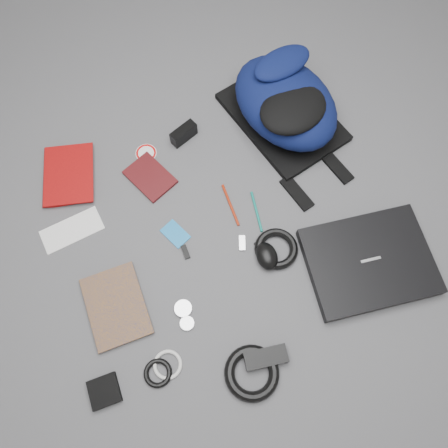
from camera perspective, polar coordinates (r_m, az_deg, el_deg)
name	(u,v)px	position (r m, az deg, el deg)	size (l,w,h in m)	color
ground	(224,226)	(1.43, 0.00, -0.30)	(4.00, 4.00, 0.00)	#4F4F51
backpack	(285,102)	(1.57, 8.03, 15.48)	(0.32, 0.47, 0.19)	#080F34
laptop	(369,261)	(1.45, 18.40, -4.66)	(0.38, 0.30, 0.04)	black
textbook_red	(43,178)	(1.62, -22.51, 5.61)	(0.17, 0.23, 0.02)	maroon
comic_book	(89,316)	(1.41, -17.27, -11.45)	(0.17, 0.24, 0.02)	#BF740D
envelope	(72,230)	(1.51, -19.25, -0.75)	(0.20, 0.09, 0.00)	white
dvd_case	(150,177)	(1.52, -9.64, 6.07)	(0.11, 0.16, 0.01)	#3B0B0D
compact_camera	(184,134)	(1.57, -5.29, 11.66)	(0.10, 0.04, 0.05)	black
sticker_disc	(146,153)	(1.58, -10.14, 9.10)	(0.07, 0.07, 0.00)	white
pen_teal	(257,211)	(1.45, 4.27, 1.65)	(0.01, 0.01, 0.15)	#0D7567
pen_red	(230,205)	(1.46, 0.85, 2.51)	(0.01, 0.01, 0.16)	#A0250C
id_badge	(175,234)	(1.43, -6.37, -1.28)	(0.06, 0.09, 0.00)	#1979C2
usb_black	(185,252)	(1.40, -5.05, -3.65)	(0.02, 0.05, 0.01)	black
usb_silver	(242,243)	(1.41, 2.38, -2.51)	(0.02, 0.05, 0.01)	silver
key_fob	(259,246)	(1.41, 4.62, -2.93)	(0.02, 0.03, 0.01)	black
mouse	(267,256)	(1.38, 5.62, -4.19)	(0.07, 0.09, 0.05)	black
headphone_left	(187,323)	(1.35, -4.84, -12.80)	(0.04, 0.04, 0.01)	silver
headphone_right	(183,309)	(1.36, -5.36, -10.94)	(0.05, 0.05, 0.01)	silver
cable_coil	(276,249)	(1.40, 6.84, -3.22)	(0.14, 0.14, 0.03)	black
power_brick	(266,357)	(1.33, 5.48, -16.96)	(0.13, 0.05, 0.03)	black
power_cord_coil	(252,373)	(1.32, 3.65, -18.85)	(0.16, 0.16, 0.03)	black
pouch	(104,391)	(1.37, -15.36, -20.32)	(0.08, 0.08, 0.02)	black
earbud_coil	(158,373)	(1.34, -8.64, -18.69)	(0.08, 0.08, 0.02)	black
white_cable_coil	(168,365)	(1.34, -7.37, -17.76)	(0.09, 0.09, 0.01)	silver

